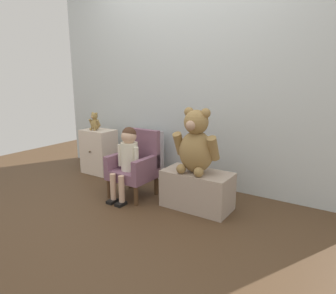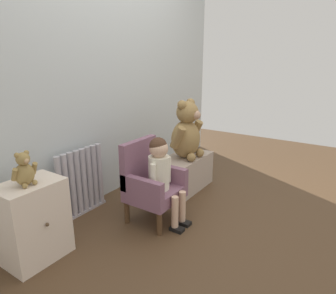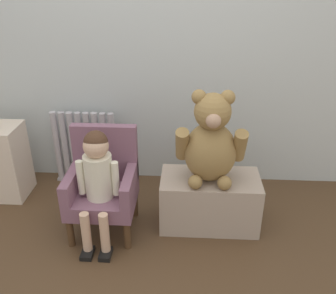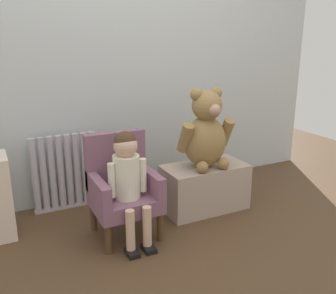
{
  "view_description": "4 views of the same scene",
  "coord_description": "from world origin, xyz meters",
  "px_view_note": "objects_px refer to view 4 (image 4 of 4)",
  "views": [
    {
      "loc": [
        1.66,
        -1.78,
        1.19
      ],
      "look_at": [
        0.15,
        0.51,
        0.55
      ],
      "focal_mm": 32.0,
      "sensor_mm": 36.0,
      "label": 1
    },
    {
      "loc": [
        -2.07,
        -0.9,
        1.32
      ],
      "look_at": [
        0.07,
        0.52,
        0.55
      ],
      "focal_mm": 32.0,
      "sensor_mm": 36.0,
      "label": 2
    },
    {
      "loc": [
        0.3,
        -1.5,
        1.59
      ],
      "look_at": [
        0.17,
        0.53,
        0.58
      ],
      "focal_mm": 40.0,
      "sensor_mm": 36.0,
      "label": 3
    },
    {
      "loc": [
        -0.99,
        -1.69,
        1.28
      ],
      "look_at": [
        0.1,
        0.48,
        0.56
      ],
      "focal_mm": 40.0,
      "sensor_mm": 36.0,
      "label": 4
    }
  ],
  "objects_px": {
    "radiator": "(65,173)",
    "low_bench": "(204,187)",
    "large_teddy_bear": "(206,133)",
    "child_armchair": "(122,187)",
    "child_figure": "(128,172)"
  },
  "relations": [
    {
      "from": "child_armchair",
      "to": "large_teddy_bear",
      "type": "xyz_separation_m",
      "value": [
        0.67,
        0.05,
        0.28
      ]
    },
    {
      "from": "radiator",
      "to": "low_bench",
      "type": "relative_size",
      "value": 0.92
    },
    {
      "from": "child_armchair",
      "to": "child_figure",
      "type": "height_order",
      "value": "child_figure"
    },
    {
      "from": "child_armchair",
      "to": "low_bench",
      "type": "xyz_separation_m",
      "value": [
        0.68,
        0.07,
        -0.15
      ]
    },
    {
      "from": "child_armchair",
      "to": "low_bench",
      "type": "bearing_deg",
      "value": 5.51
    },
    {
      "from": "child_armchair",
      "to": "low_bench",
      "type": "height_order",
      "value": "child_armchair"
    },
    {
      "from": "radiator",
      "to": "child_armchair",
      "type": "distance_m",
      "value": 0.61
    },
    {
      "from": "child_armchair",
      "to": "large_teddy_bear",
      "type": "height_order",
      "value": "large_teddy_bear"
    },
    {
      "from": "low_bench",
      "to": "large_teddy_bear",
      "type": "xyz_separation_m",
      "value": [
        -0.01,
        -0.02,
        0.43
      ]
    },
    {
      "from": "child_figure",
      "to": "child_armchair",
      "type": "bearing_deg",
      "value": 90.0
    },
    {
      "from": "radiator",
      "to": "large_teddy_bear",
      "type": "distance_m",
      "value": 1.1
    },
    {
      "from": "large_teddy_bear",
      "to": "radiator",
      "type": "bearing_deg",
      "value": 151.79
    },
    {
      "from": "low_bench",
      "to": "child_armchair",
      "type": "bearing_deg",
      "value": -174.49
    },
    {
      "from": "child_figure",
      "to": "low_bench",
      "type": "bearing_deg",
      "value": 14.51
    },
    {
      "from": "child_armchair",
      "to": "low_bench",
      "type": "relative_size",
      "value": 1.06
    }
  ]
}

